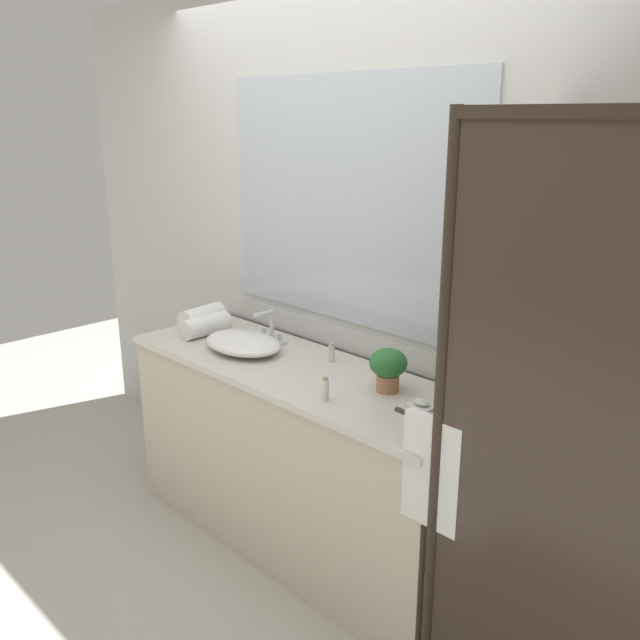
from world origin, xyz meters
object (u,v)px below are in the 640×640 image
(sink_basin, at_px, (243,343))
(amenity_bottle_body_wash, at_px, (325,389))
(rolled_towel_near_edge, at_px, (202,317))
(amenity_bottle_lotion, at_px, (332,353))
(potted_plant, at_px, (388,366))
(soap_dish, at_px, (421,405))
(faucet, at_px, (271,332))
(rolled_towel_middle, at_px, (206,325))

(sink_basin, distance_m, amenity_bottle_body_wash, 0.70)
(rolled_towel_near_edge, bearing_deg, sink_basin, -9.42)
(amenity_bottle_lotion, distance_m, rolled_towel_near_edge, 0.83)
(potted_plant, bearing_deg, amenity_bottle_body_wash, -114.61)
(sink_basin, distance_m, soap_dish, 1.00)
(faucet, bearing_deg, rolled_towel_near_edge, -166.53)
(amenity_bottle_lotion, relative_size, rolled_towel_near_edge, 0.37)
(sink_basin, xyz_separation_m, amenity_bottle_lotion, (0.40, 0.19, 0.00))
(faucet, relative_size, rolled_towel_near_edge, 0.69)
(sink_basin, height_order, rolled_towel_near_edge, rolled_towel_near_edge)
(soap_dish, height_order, amenity_bottle_lotion, amenity_bottle_lotion)
(soap_dish, height_order, rolled_towel_near_edge, rolled_towel_near_edge)
(amenity_bottle_lotion, bearing_deg, faucet, -177.97)
(amenity_bottle_lotion, height_order, amenity_bottle_body_wash, amenity_bottle_body_wash)
(rolled_towel_middle, bearing_deg, rolled_towel_near_edge, 152.77)
(faucet, bearing_deg, sink_basin, -90.00)
(potted_plant, xyz_separation_m, rolled_towel_middle, (-1.11, -0.09, -0.05))
(amenity_bottle_body_wash, bearing_deg, amenity_bottle_lotion, 130.63)
(potted_plant, xyz_separation_m, amenity_bottle_body_wash, (-0.11, -0.25, -0.06))
(sink_basin, xyz_separation_m, rolled_towel_middle, (-0.31, 0.01, 0.01))
(sink_basin, xyz_separation_m, soap_dish, (0.99, 0.07, -0.02))
(amenity_bottle_body_wash, relative_size, rolled_towel_middle, 0.38)
(soap_dish, height_order, amenity_bottle_body_wash, amenity_bottle_body_wash)
(rolled_towel_near_edge, bearing_deg, potted_plant, 1.64)
(soap_dish, xyz_separation_m, amenity_bottle_body_wash, (-0.31, -0.21, 0.03))
(soap_dish, distance_m, rolled_towel_near_edge, 1.42)
(amenity_bottle_body_wash, bearing_deg, rolled_towel_near_edge, 169.18)
(potted_plant, bearing_deg, amenity_bottle_lotion, 168.38)
(amenity_bottle_body_wash, relative_size, rolled_towel_near_edge, 0.40)
(sink_basin, height_order, amenity_bottle_body_wash, amenity_bottle_body_wash)
(soap_dish, bearing_deg, rolled_towel_middle, -177.74)
(sink_basin, relative_size, amenity_bottle_body_wash, 4.35)
(sink_basin, distance_m, rolled_towel_middle, 0.31)
(amenity_bottle_lotion, height_order, rolled_towel_near_edge, rolled_towel_near_edge)
(amenity_bottle_body_wash, bearing_deg, potted_plant, 65.39)
(faucet, height_order, rolled_towel_middle, faucet)
(amenity_bottle_body_wash, bearing_deg, faucet, 155.36)
(faucet, bearing_deg, potted_plant, -4.79)
(soap_dish, bearing_deg, potted_plant, 168.65)
(sink_basin, relative_size, soap_dish, 4.22)
(potted_plant, height_order, rolled_towel_middle, potted_plant)
(soap_dish, bearing_deg, sink_basin, -176.23)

